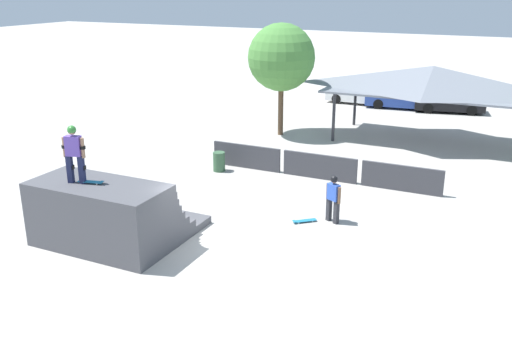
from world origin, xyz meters
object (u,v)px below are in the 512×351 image
(bystander_walking, at_px, (333,195))
(trash_bin, at_px, (219,162))
(skater_on_deck, at_px, (74,150))
(skateboard_on_ground, at_px, (304,221))
(parked_car_blue, at_px, (401,99))
(parked_car_black, at_px, (449,103))
(parked_car_white, at_px, (358,94))
(skateboard_on_deck, at_px, (91,182))
(tree_beside_pavilion, at_px, (281,57))

(bystander_walking, distance_m, trash_bin, 7.02)
(skater_on_deck, bearing_deg, trash_bin, 72.41)
(bystander_walking, distance_m, skateboard_on_ground, 1.35)
(skater_on_deck, bearing_deg, bystander_walking, 22.35)
(trash_bin, height_order, parked_car_blue, parked_car_blue)
(trash_bin, height_order, parked_car_black, parked_car_black)
(skateboard_on_ground, bearing_deg, parked_car_blue, -128.93)
(parked_car_blue, relative_size, parked_car_black, 1.04)
(trash_bin, bearing_deg, skater_on_deck, -91.93)
(parked_car_black, bearing_deg, parked_car_white, 166.04)
(bystander_walking, relative_size, skateboard_on_ground, 2.19)
(skateboard_on_ground, height_order, trash_bin, trash_bin)
(skater_on_deck, height_order, parked_car_black, skater_on_deck)
(skateboard_on_deck, xyz_separation_m, skateboard_on_ground, (5.19, 4.48, -2.06))
(tree_beside_pavilion, distance_m, trash_bin, 7.84)
(skateboard_on_deck, bearing_deg, skateboard_on_ground, 28.25)
(trash_bin, bearing_deg, parked_car_white, 85.25)
(trash_bin, relative_size, parked_car_white, 0.20)
(tree_beside_pavilion, bearing_deg, parked_car_black, 52.80)
(parked_car_blue, bearing_deg, skateboard_on_ground, -93.23)
(skater_on_deck, bearing_deg, parked_car_blue, 63.73)
(skateboard_on_ground, distance_m, tree_beside_pavilion, 12.56)
(parked_car_white, height_order, parked_car_blue, same)
(parked_car_white, distance_m, parked_car_black, 5.94)
(skateboard_on_deck, height_order, trash_bin, skateboard_on_deck)
(trash_bin, distance_m, parked_car_blue, 17.09)
(skateboard_on_deck, xyz_separation_m, parked_car_white, (1.24, 25.04, -1.51))
(trash_bin, bearing_deg, tree_beside_pavilion, 90.48)
(skater_on_deck, distance_m, bystander_walking, 8.51)
(skateboard_on_deck, bearing_deg, parked_car_blue, 67.75)
(trash_bin, relative_size, parked_car_blue, 0.18)
(trash_bin, bearing_deg, bystander_walking, -27.26)
(skater_on_deck, distance_m, tree_beside_pavilion, 15.23)
(parked_car_blue, bearing_deg, skateboard_on_deck, -105.69)
(parked_car_black, bearing_deg, skateboard_on_ground, -107.30)
(bystander_walking, xyz_separation_m, tree_beside_pavilion, (-6.27, 10.12, 3.13))
(trash_bin, xyz_separation_m, parked_car_blue, (4.37, 16.52, 0.18))
(bystander_walking, height_order, skateboard_on_ground, bystander_walking)
(trash_bin, bearing_deg, skateboard_on_deck, -88.85)
(skater_on_deck, relative_size, skateboard_on_deck, 2.17)
(skateboard_on_ground, height_order, parked_car_blue, parked_car_blue)
(skater_on_deck, height_order, skateboard_on_ground, skater_on_deck)
(skater_on_deck, relative_size, parked_car_black, 0.40)
(skateboard_on_deck, bearing_deg, trash_bin, 78.57)
(skateboard_on_deck, bearing_deg, parked_car_white, 74.58)
(skater_on_deck, height_order, skateboard_on_deck, skater_on_deck)
(skateboard_on_ground, distance_m, parked_car_black, 20.43)
(parked_car_blue, bearing_deg, tree_beside_pavilion, -120.75)
(parked_car_black, bearing_deg, trash_bin, -125.48)
(parked_car_blue, bearing_deg, trash_bin, -110.82)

